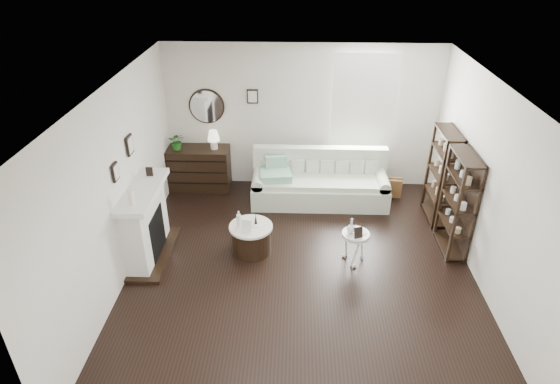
{
  "coord_description": "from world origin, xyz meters",
  "views": [
    {
      "loc": [
        -0.11,
        -5.44,
        4.38
      ],
      "look_at": [
        -0.33,
        0.8,
        0.86
      ],
      "focal_mm": 30.0,
      "sensor_mm": 36.0,
      "label": 1
    }
  ],
  "objects_px": {
    "sofa": "(319,185)",
    "drum_table": "(251,238)",
    "dresser": "(197,168)",
    "pedestal_table": "(356,236)"
  },
  "relations": [
    {
      "from": "dresser",
      "to": "pedestal_table",
      "type": "xyz_separation_m",
      "value": [
        2.77,
        -2.21,
        0.05
      ]
    },
    {
      "from": "drum_table",
      "to": "pedestal_table",
      "type": "bearing_deg",
      "value": -7.1
    },
    {
      "from": "sofa",
      "to": "dresser",
      "type": "distance_m",
      "value": 2.35
    },
    {
      "from": "sofa",
      "to": "pedestal_table",
      "type": "xyz_separation_m",
      "value": [
        0.46,
        -1.82,
        0.14
      ]
    },
    {
      "from": "sofa",
      "to": "drum_table",
      "type": "relative_size",
      "value": 3.67
    },
    {
      "from": "drum_table",
      "to": "pedestal_table",
      "type": "relative_size",
      "value": 1.33
    },
    {
      "from": "sofa",
      "to": "dresser",
      "type": "xyz_separation_m",
      "value": [
        -2.32,
        0.39,
        0.1
      ]
    },
    {
      "from": "drum_table",
      "to": "pedestal_table",
      "type": "xyz_separation_m",
      "value": [
        1.56,
        -0.19,
        0.22
      ]
    },
    {
      "from": "dresser",
      "to": "pedestal_table",
      "type": "relative_size",
      "value": 2.47
    },
    {
      "from": "sofa",
      "to": "drum_table",
      "type": "distance_m",
      "value": 1.97
    }
  ]
}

